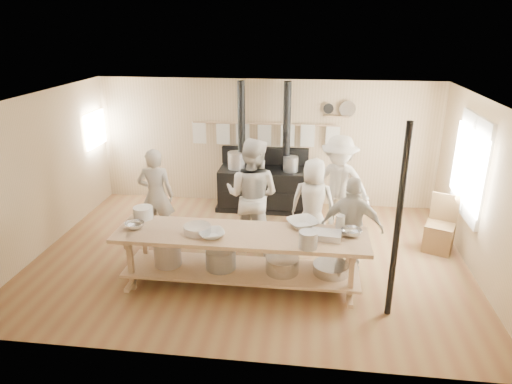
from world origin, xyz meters
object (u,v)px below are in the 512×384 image
cook_left (252,196)px  chair (439,235)px  stove (263,184)px  prep_table (240,254)px  cook_by_window (338,185)px  roasting_pan (326,235)px  cook_far_left (156,196)px  cook_center (313,203)px  cook_right (352,228)px

cook_left → chair: bearing=-159.5°
stove → prep_table: size_ratio=0.72×
cook_left → cook_by_window: (1.44, 0.88, -0.06)m
cook_by_window → roasting_pan: size_ratio=4.37×
stove → cook_far_left: bearing=-134.6°
stove → cook_center: (1.02, -1.57, 0.26)m
cook_by_window → chair: 1.89m
cook_far_left → roasting_pan: 3.18m
cook_right → roasting_pan: 0.66m
roasting_pan → cook_left: bearing=134.7°
stove → prep_table: (-0.00, -3.02, -0.00)m
stove → roasting_pan: (1.20, -3.03, 0.38)m
cook_center → roasting_pan: cook_center is taller
cook_right → cook_by_window: size_ratio=0.87×
prep_table → roasting_pan: (1.20, -0.02, 0.38)m
cook_left → cook_right: size_ratio=1.23×
stove → cook_right: 2.99m
roasting_pan → chair: bearing=38.0°
stove → cook_far_left: stove is taller
cook_far_left → stove: bearing=-141.4°
cook_left → roasting_pan: 1.69m
cook_left → roasting_pan: (1.18, -1.20, -0.07)m
prep_table → cook_far_left: size_ratio=2.15×
cook_left → cook_center: 1.06m
prep_table → cook_right: size_ratio=2.28×
stove → cook_far_left: 2.41m
stove → cook_right: stove is taller
prep_table → cook_center: size_ratio=2.31×
cook_center → cook_by_window: size_ratio=0.86×
cook_right → cook_by_window: cook_by_window is taller
cook_far_left → roasting_pan: (2.88, -1.33, 0.06)m
prep_table → chair: bearing=25.6°
cook_left → cook_right: (1.58, -0.68, -0.18)m
stove → chair: 3.51m
stove → roasting_pan: 3.29m
cook_far_left → roasting_pan: size_ratio=4.03×
prep_table → cook_left: size_ratio=1.85×
cook_far_left → cook_by_window: bearing=-173.5°
cook_left → cook_center: bearing=-150.9°
prep_table → cook_left: bearing=89.1°
stove → cook_left: stove is taller
prep_table → roasting_pan: bearing=-0.8°
cook_left → cook_by_window: cook_left is taller
cook_by_window → cook_center: bearing=-109.6°
cook_center → chair: bearing=-169.4°
cook_right → roasting_pan: size_ratio=3.79×
cook_far_left → chair: bearing=175.6°
prep_table → cook_center: (1.02, 1.44, 0.26)m
stove → cook_far_left: (-1.68, -1.70, 0.32)m
roasting_pan → cook_far_left: bearing=155.2°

